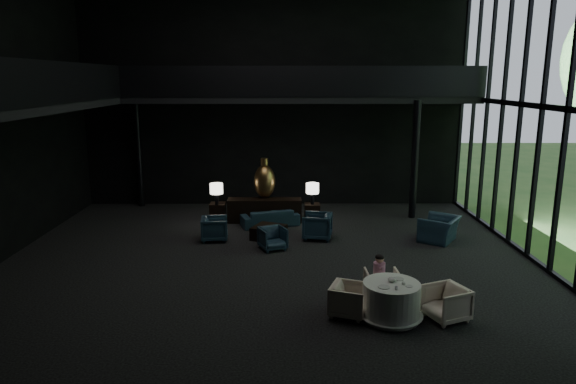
{
  "coord_description": "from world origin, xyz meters",
  "views": [
    {
      "loc": [
        0.42,
        -13.11,
        4.7
      ],
      "look_at": [
        0.5,
        0.5,
        1.68
      ],
      "focal_mm": 32.0,
      "sensor_mm": 36.0,
      "label": 1
    }
  ],
  "objects_px": {
    "dining_chair_east": "(446,302)",
    "lounge_armchair_west": "(215,228)",
    "lounge_armchair_east": "(317,224)",
    "window_armchair": "(439,224)",
    "dining_chair_west": "(349,300)",
    "child": "(379,267)",
    "side_table_left": "(218,211)",
    "table_lamp_right": "(312,189)",
    "bronze_urn": "(265,181)",
    "dining_chair_north": "(382,285)",
    "side_table_right": "(312,212)",
    "console": "(265,210)",
    "lounge_armchair_south": "(273,238)",
    "table_lamp_left": "(216,190)",
    "coffee_table": "(269,232)",
    "dining_table": "(391,303)",
    "sofa": "(270,216)"
  },
  "relations": [
    {
      "from": "side_table_left",
      "to": "table_lamp_left",
      "type": "relative_size",
      "value": 0.79
    },
    {
      "from": "side_table_left",
      "to": "dining_chair_east",
      "type": "xyz_separation_m",
      "value": [
        5.48,
        -7.43,
        0.08
      ]
    },
    {
      "from": "bronze_urn",
      "to": "sofa",
      "type": "xyz_separation_m",
      "value": [
        0.19,
        -0.67,
        -1.03
      ]
    },
    {
      "from": "lounge_armchair_east",
      "to": "lounge_armchair_south",
      "type": "xyz_separation_m",
      "value": [
        -1.31,
        -0.97,
        -0.15
      ]
    },
    {
      "from": "table_lamp_right",
      "to": "dining_chair_east",
      "type": "bearing_deg",
      "value": -72.73
    },
    {
      "from": "table_lamp_left",
      "to": "dining_chair_east",
      "type": "height_order",
      "value": "table_lamp_left"
    },
    {
      "from": "lounge_armchair_east",
      "to": "child",
      "type": "height_order",
      "value": "child"
    },
    {
      "from": "bronze_urn",
      "to": "lounge_armchair_south",
      "type": "height_order",
      "value": "bronze_urn"
    },
    {
      "from": "dining_chair_east",
      "to": "dining_chair_west",
      "type": "distance_m",
      "value": 1.91
    },
    {
      "from": "lounge_armchair_west",
      "to": "dining_table",
      "type": "relative_size",
      "value": 0.6
    },
    {
      "from": "lounge_armchair_west",
      "to": "lounge_armchair_south",
      "type": "relative_size",
      "value": 1.22
    },
    {
      "from": "bronze_urn",
      "to": "dining_chair_north",
      "type": "bearing_deg",
      "value": -66.74
    },
    {
      "from": "dining_chair_east",
      "to": "side_table_left",
      "type": "bearing_deg",
      "value": -166.13
    },
    {
      "from": "lounge_armchair_south",
      "to": "dining_chair_north",
      "type": "distance_m",
      "value": 4.19
    },
    {
      "from": "table_lamp_left",
      "to": "sofa",
      "type": "distance_m",
      "value": 2.02
    },
    {
      "from": "side_table_left",
      "to": "table_lamp_right",
      "type": "distance_m",
      "value": 3.3
    },
    {
      "from": "dining_chair_north",
      "to": "dining_chair_east",
      "type": "height_order",
      "value": "dining_chair_east"
    },
    {
      "from": "side_table_left",
      "to": "side_table_right",
      "type": "distance_m",
      "value": 3.2
    },
    {
      "from": "bronze_urn",
      "to": "dining_table",
      "type": "height_order",
      "value": "bronze_urn"
    },
    {
      "from": "lounge_armchair_west",
      "to": "child",
      "type": "distance_m",
      "value": 5.84
    },
    {
      "from": "lounge_armchair_east",
      "to": "dining_chair_west",
      "type": "bearing_deg",
      "value": 13.46
    },
    {
      "from": "dining_chair_north",
      "to": "lounge_armchair_east",
      "type": "bearing_deg",
      "value": -76.68
    },
    {
      "from": "bronze_urn",
      "to": "table_lamp_right",
      "type": "xyz_separation_m",
      "value": [
        1.6,
        -0.04,
        -0.27
      ]
    },
    {
      "from": "bronze_urn",
      "to": "lounge_armchair_east",
      "type": "distance_m",
      "value": 2.79
    },
    {
      "from": "side_table_left",
      "to": "lounge_armchair_east",
      "type": "relative_size",
      "value": 0.61
    },
    {
      "from": "side_table_right",
      "to": "lounge_armchair_south",
      "type": "xyz_separation_m",
      "value": [
        -1.27,
        -3.06,
        0.03
      ]
    },
    {
      "from": "lounge_armchair_east",
      "to": "dining_chair_west",
      "type": "distance_m",
      "value": 5.11
    },
    {
      "from": "bronze_urn",
      "to": "sofa",
      "type": "relative_size",
      "value": 0.81
    },
    {
      "from": "console",
      "to": "sofa",
      "type": "height_order",
      "value": "console"
    },
    {
      "from": "dining_chair_east",
      "to": "lounge_armchair_west",
      "type": "bearing_deg",
      "value": -156.79
    },
    {
      "from": "window_armchair",
      "to": "table_lamp_right",
      "type": "bearing_deg",
      "value": -88.14
    },
    {
      "from": "console",
      "to": "bronze_urn",
      "type": "distance_m",
      "value": 0.98
    },
    {
      "from": "lounge_armchair_west",
      "to": "dining_chair_west",
      "type": "distance_m",
      "value": 6.0
    },
    {
      "from": "console",
      "to": "table_lamp_right",
      "type": "bearing_deg",
      "value": 5.74
    },
    {
      "from": "child",
      "to": "dining_chair_east",
      "type": "bearing_deg",
      "value": 138.72
    },
    {
      "from": "dining_chair_west",
      "to": "dining_chair_north",
      "type": "bearing_deg",
      "value": -28.06
    },
    {
      "from": "lounge_armchair_east",
      "to": "table_lamp_right",
      "type": "bearing_deg",
      "value": -169.14
    },
    {
      "from": "sofa",
      "to": "window_armchair",
      "type": "bearing_deg",
      "value": 144.06
    },
    {
      "from": "table_lamp_left",
      "to": "lounge_armchair_east",
      "type": "height_order",
      "value": "table_lamp_left"
    },
    {
      "from": "side_table_left",
      "to": "dining_chair_west",
      "type": "xyz_separation_m",
      "value": [
        3.58,
        -7.24,
        0.05
      ]
    },
    {
      "from": "lounge_armchair_east",
      "to": "coffee_table",
      "type": "height_order",
      "value": "lounge_armchair_east"
    },
    {
      "from": "lounge_armchair_west",
      "to": "bronze_urn",
      "type": "bearing_deg",
      "value": -38.56
    },
    {
      "from": "dining_chair_north",
      "to": "side_table_right",
      "type": "bearing_deg",
      "value": -80.88
    },
    {
      "from": "table_lamp_left",
      "to": "lounge_armchair_south",
      "type": "distance_m",
      "value": 3.59
    },
    {
      "from": "console",
      "to": "coffee_table",
      "type": "relative_size",
      "value": 2.83
    },
    {
      "from": "coffee_table",
      "to": "sofa",
      "type": "bearing_deg",
      "value": 90.22
    },
    {
      "from": "console",
      "to": "side_table_left",
      "type": "relative_size",
      "value": 4.3
    },
    {
      "from": "side_table_left",
      "to": "dining_table",
      "type": "relative_size",
      "value": 0.44
    },
    {
      "from": "dining_chair_west",
      "to": "child",
      "type": "relative_size",
      "value": 1.21
    },
    {
      "from": "lounge_armchair_east",
      "to": "window_armchair",
      "type": "relative_size",
      "value": 0.79
    }
  ]
}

